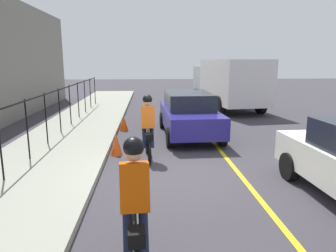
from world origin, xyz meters
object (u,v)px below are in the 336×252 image
Objects in this scene: cyclist_lead at (148,128)px; traffic_cone_far at (116,144)px; box_truck_background at (228,82)px; cyclist_follow at (135,208)px; parked_sedan_rear at (189,113)px; traffic_cone_near at (124,123)px.

cyclist_lead is 1.20m from traffic_cone_far.
box_truck_background is at bearing -30.75° from cyclist_lead.
traffic_cone_far is (5.28, 0.76, -0.59)m from cyclist_follow.
parked_sedan_rear is 2.68m from traffic_cone_near.
cyclist_follow reaches higher than traffic_cone_near.
box_truck_background reaches higher than traffic_cone_far.
cyclist_follow is at bearing -174.82° from traffic_cone_near.
cyclist_lead is 10.22m from box_truck_background.
box_truck_background reaches higher than parked_sedan_rear.
box_truck_background is (13.93, -4.75, 0.64)m from cyclist_follow.
parked_sedan_rear is 0.64× the size of box_truck_background.
traffic_cone_far is at bearing 58.77° from cyclist_lead.
box_truck_background is 7.81m from traffic_cone_near.
box_truck_background reaches higher than traffic_cone_near.
traffic_cone_far is (-8.64, 5.51, -1.23)m from box_truck_background.
parked_sedan_rear is at bearing -16.57° from cyclist_follow.
traffic_cone_far is at bearing 4.05° from cyclist_follow.
parked_sedan_rear is 7.07m from box_truck_background.
traffic_cone_far is (-3.26, -0.02, 0.02)m from traffic_cone_near.
parked_sedan_rear is at bearing -32.40° from cyclist_lead.
cyclist_follow reaches higher than traffic_cone_far.
cyclist_lead is at bearing -30.04° from parked_sedan_rear.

